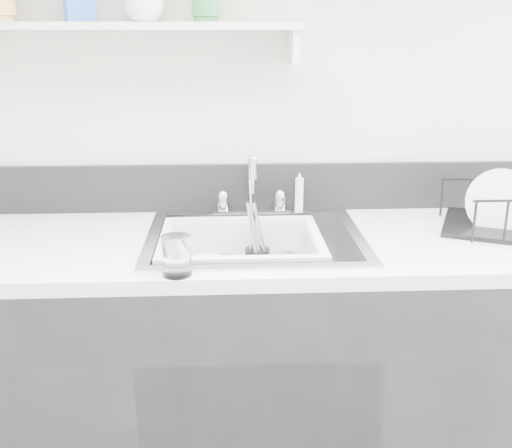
{
  "coord_description": "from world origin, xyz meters",
  "views": [
    {
      "loc": [
        -0.08,
        -0.48,
        1.5
      ],
      "look_at": [
        0.0,
        1.14,
        0.98
      ],
      "focal_mm": 42.0,
      "sensor_mm": 36.0,
      "label": 1
    }
  ],
  "objects": [
    {
      "name": "ladle",
      "position": [
        -0.04,
        1.16,
        0.81
      ],
      "size": [
        0.26,
        0.28,
        0.08
      ],
      "primitive_type": null,
      "rotation": [
        0.0,
        0.0,
        -0.85
      ],
      "color": "silver",
      "rests_on": "wash_tub"
    },
    {
      "name": "counter_run",
      "position": [
        0.0,
        1.19,
        0.46
      ],
      "size": [
        3.2,
        0.62,
        0.92
      ],
      "color": "black",
      "rests_on": "ground"
    },
    {
      "name": "plate_stack",
      "position": [
        -0.12,
        1.16,
        0.79
      ],
      "size": [
        0.23,
        0.22,
        0.09
      ],
      "rotation": [
        0.0,
        0.0,
        0.34
      ],
      "color": "white",
      "rests_on": "wash_tub"
    },
    {
      "name": "side_sprayer",
      "position": [
        0.16,
        1.44,
        0.99
      ],
      "size": [
        0.03,
        0.03,
        0.14
      ],
      "primitive_type": "cylinder",
      "color": "silver",
      "rests_on": "counter_run"
    },
    {
      "name": "faucet",
      "position": [
        0.0,
        1.44,
        0.98
      ],
      "size": [
        0.26,
        0.18,
        0.23
      ],
      "color": "silver",
      "rests_on": "counter_run"
    },
    {
      "name": "wall_shelf",
      "position": [
        -0.35,
        1.42,
        1.51
      ],
      "size": [
        1.0,
        0.16,
        0.12
      ],
      "color": "silver",
      "rests_on": "room_shell"
    },
    {
      "name": "utensil_cup",
      "position": [
        0.01,
        1.25,
        0.82
      ],
      "size": [
        0.08,
        0.08,
        0.26
      ],
      "rotation": [
        0.0,
        0.0,
        0.31
      ],
      "color": "black",
      "rests_on": "wash_tub"
    },
    {
      "name": "tumbler_counter",
      "position": [
        -0.21,
        0.92,
        0.97
      ],
      "size": [
        0.09,
        0.09,
        0.1
      ],
      "primitive_type": "cylinder",
      "rotation": [
        0.0,
        0.0,
        0.32
      ],
      "color": "white",
      "rests_on": "counter_run"
    },
    {
      "name": "sink",
      "position": [
        0.0,
        1.19,
        0.83
      ],
      "size": [
        0.64,
        0.52,
        0.2
      ],
      "primitive_type": null,
      "color": "silver",
      "rests_on": "counter_run"
    },
    {
      "name": "bowl_small",
      "position": [
        0.06,
        1.12,
        0.79
      ],
      "size": [
        0.13,
        0.13,
        0.04
      ],
      "primitive_type": "imported",
      "rotation": [
        0.0,
        0.0,
        0.14
      ],
      "color": "white",
      "rests_on": "wash_tub"
    },
    {
      "name": "wash_tub",
      "position": [
        -0.04,
        1.18,
        0.84
      ],
      "size": [
        0.53,
        0.45,
        0.19
      ],
      "primitive_type": null,
      "rotation": [
        0.0,
        0.0,
        -0.14
      ],
      "color": "silver",
      "rests_on": "sink"
    },
    {
      "name": "backsplash",
      "position": [
        0.0,
        1.49,
        1.0
      ],
      "size": [
        3.2,
        0.02,
        0.16
      ],
      "primitive_type": "cube",
      "color": "black",
      "rests_on": "counter_run"
    },
    {
      "name": "tumbler_in_tub",
      "position": [
        0.1,
        1.2,
        0.81
      ],
      "size": [
        0.07,
        0.07,
        0.09
      ],
      "primitive_type": "cylinder",
      "rotation": [
        0.0,
        0.0,
        0.1
      ],
      "color": "white",
      "rests_on": "wash_tub"
    }
  ]
}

